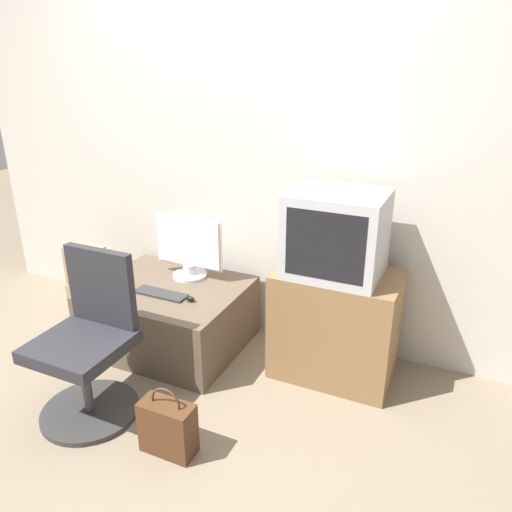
{
  "coord_description": "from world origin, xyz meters",
  "views": [
    {
      "loc": [
        1.42,
        -1.6,
        1.85
      ],
      "look_at": [
        0.22,
        1.01,
        0.68
      ],
      "focal_mm": 35.0,
      "sensor_mm": 36.0,
      "label": 1
    }
  ],
  "objects_px": {
    "mouse": "(191,299)",
    "crt_tv": "(336,234)",
    "handbag": "(168,427)",
    "cardboard_box_lower": "(91,304)",
    "office_chair": "(89,348)",
    "book": "(73,334)",
    "main_monitor": "(189,248)",
    "keyboard": "(161,294)"
  },
  "relations": [
    {
      "from": "keyboard",
      "to": "main_monitor",
      "type": "bearing_deg",
      "value": 86.22
    },
    {
      "from": "keyboard",
      "to": "book",
      "type": "xyz_separation_m",
      "value": [
        -0.72,
        -0.1,
        -0.42
      ]
    },
    {
      "from": "main_monitor",
      "to": "cardboard_box_lower",
      "type": "xyz_separation_m",
      "value": [
        -0.73,
        -0.21,
        -0.48
      ]
    },
    {
      "from": "mouse",
      "to": "handbag",
      "type": "distance_m",
      "value": 0.85
    },
    {
      "from": "crt_tv",
      "to": "mouse",
      "type": "bearing_deg",
      "value": -163.75
    },
    {
      "from": "keyboard",
      "to": "book",
      "type": "relative_size",
      "value": 2.12
    },
    {
      "from": "keyboard",
      "to": "book",
      "type": "bearing_deg",
      "value": -172.18
    },
    {
      "from": "handbag",
      "to": "cardboard_box_lower",
      "type": "bearing_deg",
      "value": 145.64
    },
    {
      "from": "main_monitor",
      "to": "office_chair",
      "type": "bearing_deg",
      "value": -93.13
    },
    {
      "from": "main_monitor",
      "to": "keyboard",
      "type": "bearing_deg",
      "value": -93.78
    },
    {
      "from": "office_chair",
      "to": "crt_tv",
      "type": "bearing_deg",
      "value": 38.74
    },
    {
      "from": "office_chair",
      "to": "handbag",
      "type": "bearing_deg",
      "value": -10.96
    },
    {
      "from": "mouse",
      "to": "handbag",
      "type": "xyz_separation_m",
      "value": [
        0.3,
        -0.73,
        -0.3
      ]
    },
    {
      "from": "office_chair",
      "to": "book",
      "type": "distance_m",
      "value": 0.94
    },
    {
      "from": "office_chair",
      "to": "cardboard_box_lower",
      "type": "distance_m",
      "value": 1.02
    },
    {
      "from": "book",
      "to": "mouse",
      "type": "bearing_deg",
      "value": 5.84
    },
    {
      "from": "keyboard",
      "to": "book",
      "type": "distance_m",
      "value": 0.84
    },
    {
      "from": "office_chair",
      "to": "book",
      "type": "height_order",
      "value": "office_chair"
    },
    {
      "from": "cardboard_box_lower",
      "to": "office_chair",
      "type": "bearing_deg",
      "value": -47.36
    },
    {
      "from": "handbag",
      "to": "office_chair",
      "type": "bearing_deg",
      "value": 169.04
    },
    {
      "from": "crt_tv",
      "to": "handbag",
      "type": "xyz_separation_m",
      "value": [
        -0.52,
        -0.97,
        -0.77
      ]
    },
    {
      "from": "keyboard",
      "to": "crt_tv",
      "type": "height_order",
      "value": "crt_tv"
    },
    {
      "from": "keyboard",
      "to": "mouse",
      "type": "bearing_deg",
      "value": -0.62
    },
    {
      "from": "book",
      "to": "crt_tv",
      "type": "bearing_deg",
      "value": 10.8
    },
    {
      "from": "crt_tv",
      "to": "main_monitor",
      "type": "bearing_deg",
      "value": 175.45
    },
    {
      "from": "mouse",
      "to": "book",
      "type": "distance_m",
      "value": 1.04
    },
    {
      "from": "main_monitor",
      "to": "cardboard_box_lower",
      "type": "relative_size",
      "value": 1.61
    },
    {
      "from": "office_chair",
      "to": "handbag",
      "type": "height_order",
      "value": "office_chair"
    },
    {
      "from": "mouse",
      "to": "cardboard_box_lower",
      "type": "xyz_separation_m",
      "value": [
        -0.93,
        0.11,
        -0.29
      ]
    },
    {
      "from": "handbag",
      "to": "book",
      "type": "xyz_separation_m",
      "value": [
        -1.24,
        0.64,
        -0.13
      ]
    },
    {
      "from": "mouse",
      "to": "cardboard_box_lower",
      "type": "distance_m",
      "value": 0.98
    },
    {
      "from": "handbag",
      "to": "keyboard",
      "type": "bearing_deg",
      "value": 125.55
    },
    {
      "from": "book",
      "to": "cardboard_box_lower",
      "type": "bearing_deg",
      "value": 87.52
    },
    {
      "from": "mouse",
      "to": "office_chair",
      "type": "relative_size",
      "value": 0.07
    },
    {
      "from": "main_monitor",
      "to": "book",
      "type": "distance_m",
      "value": 1.05
    },
    {
      "from": "crt_tv",
      "to": "office_chair",
      "type": "height_order",
      "value": "crt_tv"
    },
    {
      "from": "mouse",
      "to": "crt_tv",
      "type": "xyz_separation_m",
      "value": [
        0.82,
        0.24,
        0.47
      ]
    },
    {
      "from": "main_monitor",
      "to": "book",
      "type": "bearing_deg",
      "value": -150.43
    },
    {
      "from": "main_monitor",
      "to": "office_chair",
      "type": "height_order",
      "value": "office_chair"
    },
    {
      "from": "handbag",
      "to": "book",
      "type": "bearing_deg",
      "value": 152.86
    },
    {
      "from": "keyboard",
      "to": "handbag",
      "type": "relative_size",
      "value": 0.94
    },
    {
      "from": "keyboard",
      "to": "crt_tv",
      "type": "distance_m",
      "value": 1.18
    }
  ]
}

